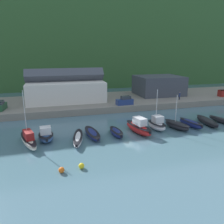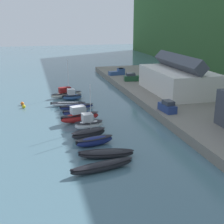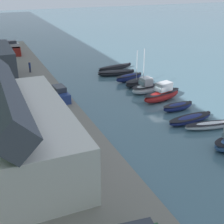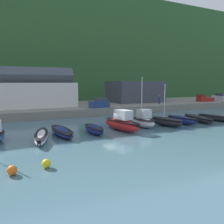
{
  "view_description": "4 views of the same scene",
  "coord_description": "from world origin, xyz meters",
  "views": [
    {
      "loc": [
        -13.74,
        -35.92,
        14.38
      ],
      "look_at": [
        -1.26,
        9.11,
        1.47
      ],
      "focal_mm": 35.0,
      "sensor_mm": 36.0,
      "label": 1
    },
    {
      "loc": [
        54.05,
        -8.84,
        18.18
      ],
      "look_at": [
        2.8,
        4.55,
        2.01
      ],
      "focal_mm": 50.0,
      "sensor_mm": 36.0,
      "label": 2
    },
    {
      "loc": [
        -38.72,
        24.66,
        18.43
      ],
      "look_at": [
        -3.85,
        9.75,
        1.82
      ],
      "focal_mm": 50.0,
      "sensor_mm": 36.0,
      "label": 3
    },
    {
      "loc": [
        -12.95,
        -28.34,
        6.83
      ],
      "look_at": [
        1.56,
        3.71,
        2.08
      ],
      "focal_mm": 35.0,
      "sensor_mm": 36.0,
      "label": 4
    }
  ],
  "objects": [
    {
      "name": "quay_promenade",
      "position": [
        0.0,
        23.06,
        0.77
      ],
      "size": [
        104.79,
        20.18,
        1.55
      ],
      "color": "gray",
      "rests_on": "ground_plane"
    },
    {
      "name": "pickup_truck_1",
      "position": [
        35.92,
        16.85,
        2.37
      ],
      "size": [
        4.88,
        2.36,
        1.9
      ],
      "rotation": [
        0.0,
        0.0,
        1.48
      ],
      "color": "maroon",
      "rests_on": "quay_promenade"
    },
    {
      "name": "harbor_clubhouse",
      "position": [
        -10.15,
        23.45,
        4.57
      ],
      "size": [
        20.35,
        11.62,
        8.72
      ],
      "color": "silver",
      "rests_on": "quay_promenade"
    },
    {
      "name": "parked_car_1",
      "position": [
        3.66,
        14.8,
        2.47
      ],
      "size": [
        4.33,
        2.12,
        2.16
      ],
      "rotation": [
        0.0,
        0.0,
        1.65
      ],
      "color": "navy",
      "rests_on": "quay_promenade"
    },
    {
      "name": "moored_boat_8",
      "position": [
        12.22,
        -0.59,
        0.73
      ],
      "size": [
        2.82,
        6.12,
        1.37
      ],
      "rotation": [
        0.0,
        0.0,
        0.2
      ],
      "color": "navy",
      "rests_on": "ground_plane"
    },
    {
      "name": "moored_boat_5",
      "position": [
        0.98,
        -1.0,
        1.13
      ],
      "size": [
        3.64,
        7.64,
        3.02
      ],
      "rotation": [
        0.0,
        0.0,
        0.22
      ],
      "color": "red",
      "rests_on": "ground_plane"
    },
    {
      "name": "moored_boat_9",
      "position": [
        16.6,
        0.1,
        0.55
      ],
      "size": [
        3.29,
        7.88,
        1.02
      ],
      "rotation": [
        0.0,
        0.0,
        -0.16
      ],
      "color": "black",
      "rests_on": "ground_plane"
    },
    {
      "name": "moored_boat_3",
      "position": [
        -7.48,
        -0.34,
        0.51
      ],
      "size": [
        2.64,
        7.35,
        0.95
      ],
      "rotation": [
        0.0,
        0.0,
        0.1
      ],
      "color": "navy",
      "rests_on": "ground_plane"
    },
    {
      "name": "moored_boat_4",
      "position": [
        -3.3,
        -1.1,
        0.6
      ],
      "size": [
        2.05,
        5.24,
        1.11
      ],
      "rotation": [
        0.0,
        0.0,
        0.07
      ],
      "color": "navy",
      "rests_on": "ground_plane"
    },
    {
      "name": "person_on_quay",
      "position": [
        20.23,
        16.4,
        2.65
      ],
      "size": [
        0.4,
        0.4,
        2.14
      ],
      "color": "#232838",
      "rests_on": "quay_promenade"
    },
    {
      "name": "moored_boat_10",
      "position": [
        20.17,
        -1.24,
        0.58
      ],
      "size": [
        3.1,
        8.54,
        1.09
      ],
      "rotation": [
        0.0,
        0.0,
        0.19
      ],
      "color": "black",
      "rests_on": "ground_plane"
    },
    {
      "name": "parked_car_2",
      "position": [
        42.71,
        17.33,
        2.47
      ],
      "size": [
        1.97,
        4.27,
        2.16
      ],
      "rotation": [
        0.0,
        0.0,
        0.04
      ],
      "color": "#B7B7BC",
      "rests_on": "quay_promenade"
    },
    {
      "name": "ground_plane",
      "position": [
        0.0,
        0.0,
        0.0
      ],
      "size": [
        320.0,
        320.0,
        0.0
      ],
      "primitive_type": "plane",
      "color": "slate"
    },
    {
      "name": "moored_boat_7",
      "position": [
        8.93,
        -0.85,
        0.74
      ],
      "size": [
        3.66,
        6.16,
        6.6
      ],
      "rotation": [
        0.0,
        0.0,
        0.29
      ],
      "color": "black",
      "rests_on": "ground_plane"
    },
    {
      "name": "moored_boat_2",
      "position": [
        -10.16,
        -1.76,
        0.51
      ],
      "size": [
        2.86,
        7.81,
        0.93
      ],
      "rotation": [
        0.0,
        0.0,
        -0.18
      ],
      "color": "white",
      "rests_on": "ground_plane"
    },
    {
      "name": "moored_boat_6",
      "position": [
        5.07,
        -0.14,
        1.04
      ],
      "size": [
        2.88,
        5.11,
        7.69
      ],
      "rotation": [
        0.0,
        0.0,
        0.11
      ],
      "color": "white",
      "rests_on": "ground_plane"
    }
  ]
}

